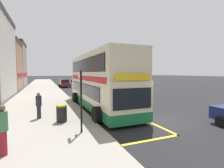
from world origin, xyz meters
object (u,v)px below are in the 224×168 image
object	(u,v)px
parked_car_white_ahead	(75,79)
pedestrian_further_back	(39,104)
double_decker_bus	(99,83)
parked_car_maroon_distant	(65,83)
parked_car_silver_behind	(87,82)
litter_bin	(62,113)
bus_stop_sign	(81,96)
pedestrian_waiting_near_sign	(2,128)

from	to	relation	value
parked_car_white_ahead	pedestrian_further_back	xyz separation A→B (m)	(-9.58, -43.03, 0.21)
double_decker_bus	parked_car_maroon_distant	bearing A→B (deg)	90.90
parked_car_white_ahead	pedestrian_further_back	distance (m)	44.08
parked_car_silver_behind	parked_car_white_ahead	xyz separation A→B (m)	(-0.19, 15.16, 0.00)
parked_car_silver_behind	litter_bin	xyz separation A→B (m)	(-8.55, -29.15, -0.17)
pedestrian_further_back	litter_bin	world-z (taller)	pedestrian_further_back
double_decker_bus	bus_stop_sign	xyz separation A→B (m)	(-2.64, -5.46, -0.23)
bus_stop_sign	litter_bin	bearing A→B (deg)	108.77
pedestrian_waiting_near_sign	litter_bin	world-z (taller)	pedestrian_waiting_near_sign
litter_bin	double_decker_bus	bearing A→B (deg)	45.84
double_decker_bus	bus_stop_sign	distance (m)	6.07
parked_car_silver_behind	pedestrian_further_back	size ratio (longest dim) A/B	2.62
parked_car_white_ahead	pedestrian_further_back	bearing A→B (deg)	-104.58
pedestrian_waiting_near_sign	parked_car_silver_behind	bearing A→B (deg)	71.64
pedestrian_further_back	pedestrian_waiting_near_sign	bearing A→B (deg)	-102.36
parked_car_white_ahead	pedestrian_waiting_near_sign	bearing A→B (deg)	-104.56
double_decker_bus	parked_car_silver_behind	distance (m)	26.28
parked_car_silver_behind	bus_stop_sign	bearing A→B (deg)	-106.86
parked_car_white_ahead	litter_bin	world-z (taller)	parked_car_white_ahead
bus_stop_sign	parked_car_white_ahead	world-z (taller)	bus_stop_sign
bus_stop_sign	double_decker_bus	bearing A→B (deg)	64.22
parked_car_white_ahead	parked_car_silver_behind	bearing A→B (deg)	-91.31
parked_car_white_ahead	parked_car_maroon_distant	bearing A→B (deg)	-107.57
pedestrian_further_back	litter_bin	xyz separation A→B (m)	(1.22, -1.28, -0.38)
parked_car_white_ahead	pedestrian_waiting_near_sign	world-z (taller)	pedestrian_waiting_near_sign
bus_stop_sign	parked_car_white_ahead	size ratio (longest dim) A/B	0.70
bus_stop_sign	pedestrian_waiting_near_sign	world-z (taller)	bus_stop_sign
parked_car_silver_behind	litter_bin	world-z (taller)	parked_car_silver_behind
double_decker_bus	litter_bin	bearing A→B (deg)	-134.16
double_decker_bus	pedestrian_further_back	xyz separation A→B (m)	(-4.55, -2.14, -1.06)
bus_stop_sign	parked_car_silver_behind	world-z (taller)	bus_stop_sign
parked_car_maroon_distant	parked_car_white_ahead	distance (m)	20.04
parked_car_maroon_distant	parked_car_white_ahead	bearing A→B (deg)	75.74
parked_car_maroon_distant	litter_bin	distance (m)	25.18
parked_car_silver_behind	pedestrian_waiting_near_sign	bearing A→B (deg)	-111.08
double_decker_bus	parked_car_white_ahead	size ratio (longest dim) A/B	2.72
parked_car_silver_behind	pedestrian_waiting_near_sign	xyz separation A→B (m)	(-10.77, -32.45, 0.29)
double_decker_bus	parked_car_maroon_distant	world-z (taller)	double_decker_bus
parked_car_white_ahead	pedestrian_waiting_near_sign	size ratio (longest dim) A/B	2.42
bus_stop_sign	parked_car_white_ahead	distance (m)	46.99
parked_car_maroon_distant	parked_car_silver_behind	bearing A→B (deg)	38.03
parked_car_maroon_distant	pedestrian_further_back	world-z (taller)	pedestrian_further_back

